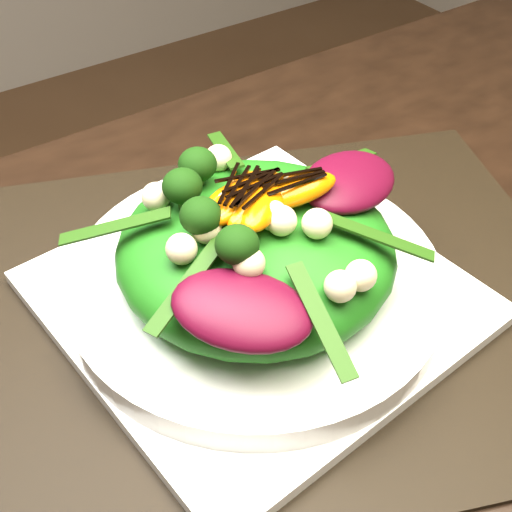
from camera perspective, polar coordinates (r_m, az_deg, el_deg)
placemat at (r=0.52m, az=0.00°, el=-3.87°), size 0.60×0.54×0.00m
plate_base at (r=0.52m, az=0.00°, el=-3.32°), size 0.30×0.30×0.01m
salad_bowl at (r=0.50m, az=-0.00°, el=-2.10°), size 0.36×0.36×0.02m
lettuce_mound at (r=0.48m, az=0.00°, el=0.59°), size 0.24×0.24×0.07m
radicchio_leaf at (r=0.50m, az=7.78°, el=6.18°), size 0.10×0.07×0.02m
orange_segment at (r=0.46m, az=-2.64°, el=4.80°), size 0.07×0.05×0.02m
broccoli_floret at (r=0.44m, az=-7.38°, el=3.25°), size 0.05×0.05×0.04m
macadamia_nut at (r=0.44m, az=5.42°, el=1.71°), size 0.02×0.02×0.02m
balsamic_drizzle at (r=0.45m, az=-2.68°, el=5.70°), size 0.04×0.02×0.00m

